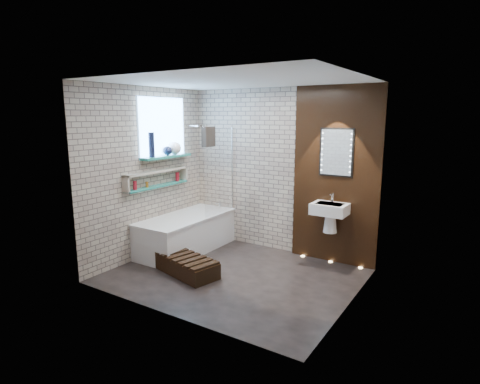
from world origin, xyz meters
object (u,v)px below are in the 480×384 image
Objects in this scene: bathtub at (186,233)px; walnut_step at (186,266)px; led_mirror at (336,152)px; bath_screen at (219,171)px; washbasin at (330,213)px.

bathtub is 0.99m from walnut_step.
bathtub is 2.68m from led_mirror.
washbasin is at bearing 5.78° from bath_screen.
bathtub is at bearing 129.80° from walnut_step.
walnut_step is at bearing -77.22° from bath_screen.
bathtub is at bearing -128.90° from bath_screen.
walnut_step is at bearing -50.20° from bathtub.
led_mirror reaches higher than bath_screen.
bathtub is 2.32m from washbasin.
bath_screen is 1.89m from led_mirror.
bathtub is 1.24× the size of bath_screen.
led_mirror is at bearing 90.00° from washbasin.
walnut_step is at bearing -138.44° from washbasin.
bath_screen reaches higher than washbasin.
washbasin is at bearing -90.00° from led_mirror.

